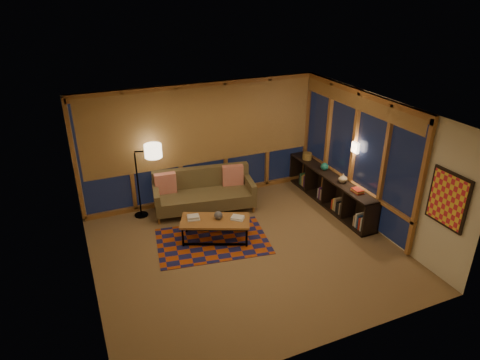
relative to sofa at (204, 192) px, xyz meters
name	(u,v)px	position (x,y,z in m)	size (l,w,h in m)	color
floor	(247,252)	(0.20, -1.85, -0.44)	(5.50, 5.00, 0.01)	brown
ceiling	(248,113)	(0.20, -1.85, 2.26)	(5.50, 5.00, 0.01)	beige
walls	(247,188)	(0.20, -1.85, 0.91)	(5.51, 5.01, 2.70)	beige
window_wall_back	(203,143)	(0.20, 0.58, 0.91)	(5.30, 0.16, 2.60)	olive
window_wall_right	(352,154)	(2.88, -1.25, 0.91)	(0.16, 3.70, 2.60)	olive
wall_art	(448,200)	(2.91, -3.70, 1.01)	(0.06, 0.74, 0.94)	red
wall_sconce	(355,148)	(2.82, -1.40, 1.11)	(0.12, 0.18, 0.22)	#FFE5B7
sofa	(204,192)	(0.00, 0.00, 0.00)	(2.16, 0.87, 0.88)	brown
pillow_left	(165,183)	(-0.77, 0.30, 0.23)	(0.46, 0.15, 0.46)	#C80801
pillow_right	(233,175)	(0.73, 0.11, 0.23)	(0.47, 0.16, 0.47)	#C80801
area_rug	(213,241)	(-0.27, -1.26, -0.44)	(2.14, 1.43, 0.01)	#A33D0F
coffee_table	(215,230)	(-0.19, -1.21, -0.22)	(1.33, 0.61, 0.44)	olive
book_stack_a	(193,217)	(-0.56, -1.01, 0.04)	(0.24, 0.19, 0.07)	silver
book_stack_b	(238,218)	(0.23, -1.36, 0.03)	(0.24, 0.19, 0.05)	silver
ceramic_pot	(218,215)	(-0.12, -1.20, 0.09)	(0.17, 0.17, 0.17)	black
floor_lamp	(138,181)	(-1.34, 0.32, 0.37)	(0.54, 0.36, 1.63)	black
bookshelf	(330,189)	(2.69, -0.85, -0.07)	(0.40, 2.94, 0.73)	black
basket	(307,156)	(2.67, 0.13, 0.37)	(0.22, 0.22, 0.16)	olive
teal_bowl	(324,167)	(2.69, -0.58, 0.38)	(0.18, 0.18, 0.18)	#18685B
vase	(343,178)	(2.69, -1.28, 0.39)	(0.19, 0.19, 0.20)	tan
shelf_book_stack	(357,191)	(2.69, -1.78, 0.33)	(0.17, 0.23, 0.07)	silver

